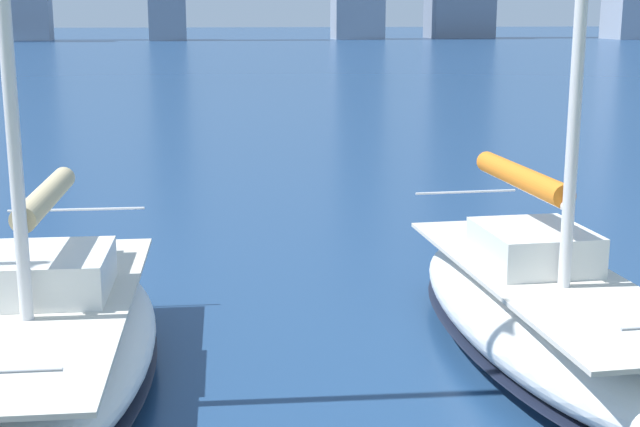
% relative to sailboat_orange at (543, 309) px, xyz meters
% --- Properties ---
extents(sailboat_orange, '(2.56, 7.52, 11.54)m').
position_rel_sailboat_orange_xyz_m(sailboat_orange, '(0.00, 0.00, 0.00)').
color(sailboat_orange, white).
rests_on(sailboat_orange, ground).
extents(sailboat_tan, '(3.20, 7.47, 9.50)m').
position_rel_sailboat_orange_xyz_m(sailboat_tan, '(6.72, 0.08, -0.06)').
color(sailboat_tan, white).
rests_on(sailboat_tan, ground).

